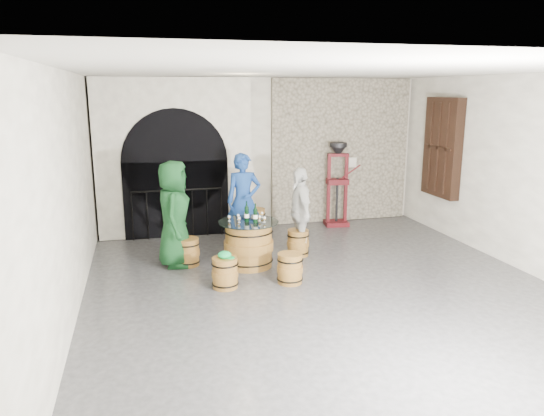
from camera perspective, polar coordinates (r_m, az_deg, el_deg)
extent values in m
plane|color=#303033|center=(7.90, 5.76, -8.99)|extent=(8.00, 8.00, 0.00)
plane|color=silver|center=(11.24, -1.10, 6.09)|extent=(8.00, 0.00, 8.00)
plane|color=silver|center=(4.08, 26.14, -7.61)|extent=(8.00, 0.00, 8.00)
plane|color=silver|center=(7.05, -21.70, 1.06)|extent=(0.00, 8.00, 8.00)
plane|color=silver|center=(9.26, 26.81, 3.23)|extent=(0.00, 8.00, 8.00)
plane|color=beige|center=(7.33, 6.34, 14.90)|extent=(8.00, 8.00, 0.00)
cube|color=gray|center=(11.73, 7.60, 6.26)|extent=(3.20, 0.12, 3.18)
cube|color=silver|center=(10.72, -10.77, 5.53)|extent=(3.10, 0.50, 3.18)
cube|color=black|center=(10.59, -10.48, 0.92)|extent=(2.10, 0.03, 1.55)
cylinder|color=black|center=(10.46, -10.66, 5.08)|extent=(2.10, 0.03, 2.10)
cylinder|color=black|center=(10.49, -10.50, 1.95)|extent=(1.79, 0.04, 0.04)
cylinder|color=black|center=(10.57, -15.22, -0.93)|extent=(0.02, 0.02, 0.98)
cylinder|color=black|center=(10.57, -13.61, -0.84)|extent=(0.02, 0.02, 0.98)
cylinder|color=black|center=(10.58, -12.00, -0.75)|extent=(0.02, 0.02, 0.98)
cylinder|color=black|center=(10.59, -10.39, -0.66)|extent=(0.02, 0.02, 0.98)
cylinder|color=black|center=(10.61, -8.79, -0.57)|extent=(0.02, 0.02, 0.98)
cylinder|color=black|center=(10.65, -7.20, -0.47)|extent=(0.02, 0.02, 0.98)
cylinder|color=black|center=(10.69, -5.62, -0.38)|extent=(0.02, 0.02, 0.98)
cube|color=black|center=(11.08, 18.36, 6.37)|extent=(0.20, 1.10, 2.00)
cube|color=black|center=(11.05, 18.14, 6.38)|extent=(0.06, 0.88, 1.76)
cube|color=black|center=(11.07, 18.27, 6.37)|extent=(0.22, 0.92, 0.06)
cube|color=black|center=(10.82, 19.09, 6.18)|extent=(0.22, 0.06, 1.80)
cube|color=black|center=(11.07, 18.27, 6.37)|extent=(0.22, 0.06, 1.80)
cube|color=black|center=(11.31, 17.48, 6.56)|extent=(0.22, 0.06, 1.80)
cylinder|color=olive|center=(8.76, -2.60, -4.12)|extent=(0.78, 0.78, 0.74)
cylinder|color=olive|center=(8.76, -2.60, -4.12)|extent=(0.84, 0.84, 0.16)
torus|color=black|center=(8.84, -2.59, -5.69)|extent=(0.84, 0.84, 0.02)
torus|color=black|center=(8.69, -2.62, -2.53)|extent=(0.84, 0.84, 0.02)
cylinder|color=olive|center=(8.66, -2.63, -1.71)|extent=(0.80, 0.80, 0.02)
cylinder|color=black|center=(8.65, -2.63, -1.55)|extent=(1.02, 1.02, 0.01)
cylinder|color=olive|center=(8.95, -9.30, -4.88)|extent=(0.38, 0.38, 0.46)
cylinder|color=olive|center=(8.95, -9.30, -4.88)|extent=(0.40, 0.40, 0.10)
torus|color=black|center=(9.00, -9.26, -5.82)|extent=(0.42, 0.42, 0.02)
torus|color=black|center=(8.90, -9.34, -3.93)|extent=(0.42, 0.42, 0.02)
cylinder|color=olive|center=(8.88, -9.35, -3.41)|extent=(0.39, 0.39, 0.02)
cylinder|color=olive|center=(9.80, -3.07, -3.14)|extent=(0.38, 0.38, 0.46)
cylinder|color=olive|center=(9.80, -3.07, -3.14)|extent=(0.40, 0.40, 0.10)
torus|color=black|center=(9.85, -3.06, -4.01)|extent=(0.42, 0.42, 0.02)
torus|color=black|center=(9.76, -3.08, -2.27)|extent=(0.42, 0.42, 0.02)
cylinder|color=olive|center=(9.74, -3.09, -1.80)|extent=(0.39, 0.39, 0.02)
cylinder|color=olive|center=(9.36, 2.89, -3.91)|extent=(0.38, 0.38, 0.46)
cylinder|color=olive|center=(9.36, 2.89, -3.91)|extent=(0.40, 0.40, 0.10)
torus|color=black|center=(9.41, 2.88, -4.82)|extent=(0.42, 0.42, 0.02)
torus|color=black|center=(9.32, 2.90, -3.00)|extent=(0.42, 0.42, 0.02)
cylinder|color=olive|center=(9.30, 2.91, -2.51)|extent=(0.39, 0.39, 0.02)
cylinder|color=olive|center=(8.05, 2.00, -6.76)|extent=(0.38, 0.38, 0.46)
cylinder|color=olive|center=(8.05, 2.00, -6.76)|extent=(0.40, 0.40, 0.10)
torus|color=black|center=(8.10, 1.99, -7.80)|extent=(0.42, 0.42, 0.02)
torus|color=black|center=(8.00, 2.00, -5.72)|extent=(0.42, 0.42, 0.02)
cylinder|color=olive|center=(7.97, 2.01, -5.15)|extent=(0.39, 0.39, 0.02)
cylinder|color=olive|center=(7.89, -5.22, -7.22)|extent=(0.38, 0.38, 0.46)
cylinder|color=olive|center=(7.89, -5.22, -7.22)|extent=(0.40, 0.40, 0.10)
torus|color=black|center=(7.94, -5.20, -8.27)|extent=(0.42, 0.42, 0.02)
torus|color=black|center=(7.84, -5.25, -6.16)|extent=(0.42, 0.42, 0.02)
cylinder|color=olive|center=(7.81, -5.26, -5.58)|extent=(0.39, 0.39, 0.02)
ellipsoid|color=#0E9C44|center=(7.79, -5.27, -5.19)|extent=(0.20, 0.20, 0.11)
cylinder|color=#0E9C44|center=(7.79, -4.64, -5.53)|extent=(0.13, 0.13, 0.01)
imported|color=#103A19|center=(8.81, -10.80, -0.65)|extent=(0.72, 0.97, 1.81)
imported|color=navy|center=(9.73, -3.15, 0.81)|extent=(0.67, 0.45, 1.80)
imported|color=silver|center=(9.23, 3.08, -0.43)|extent=(0.43, 0.96, 1.62)
cylinder|color=black|center=(8.62, -2.81, -0.80)|extent=(0.07, 0.07, 0.22)
cylinder|color=white|center=(8.62, -2.81, -0.86)|extent=(0.08, 0.08, 0.06)
cone|color=black|center=(8.59, -2.82, 0.01)|extent=(0.07, 0.07, 0.05)
cylinder|color=black|center=(8.58, -2.82, 0.37)|extent=(0.03, 0.03, 0.07)
cylinder|color=black|center=(8.56, -1.85, -0.89)|extent=(0.07, 0.07, 0.22)
cylinder|color=white|center=(8.56, -1.85, -0.96)|extent=(0.08, 0.08, 0.06)
cone|color=black|center=(8.53, -1.86, -0.08)|extent=(0.07, 0.07, 0.05)
cylinder|color=black|center=(8.51, -1.86, 0.28)|extent=(0.03, 0.03, 0.07)
cylinder|color=black|center=(8.74, -2.83, -0.60)|extent=(0.07, 0.07, 0.22)
cylinder|color=white|center=(8.75, -2.83, -0.66)|extent=(0.08, 0.08, 0.06)
cone|color=black|center=(8.72, -2.83, 0.20)|extent=(0.07, 0.07, 0.05)
cylinder|color=black|center=(8.70, -2.84, 0.55)|extent=(0.03, 0.03, 0.07)
cylinder|color=olive|center=(10.59, -1.86, -1.64)|extent=(0.39, 0.39, 0.55)
cylinder|color=olive|center=(10.59, -1.86, -1.64)|extent=(0.42, 0.42, 0.12)
torus|color=black|center=(10.64, -1.85, -2.62)|extent=(0.43, 0.43, 0.02)
torus|color=black|center=(10.54, -1.86, -0.66)|extent=(0.43, 0.43, 0.02)
cylinder|color=olive|center=(10.52, -1.87, -0.14)|extent=(0.40, 0.40, 0.02)
cube|color=#540E15|center=(11.55, 7.12, -1.67)|extent=(0.55, 0.47, 0.10)
cube|color=#540E15|center=(11.35, 7.26, 2.92)|extent=(0.49, 0.34, 0.12)
cube|color=#540E15|center=(11.26, 7.34, 5.84)|extent=(0.47, 0.17, 0.07)
cylinder|color=black|center=(11.43, 7.20, 0.92)|extent=(0.05, 0.05, 0.97)
cylinder|color=black|center=(11.24, 7.37, 6.96)|extent=(0.37, 0.37, 0.09)
cone|color=black|center=(11.25, 7.36, 6.37)|extent=(0.37, 0.37, 0.19)
cube|color=#540E15|center=(11.33, 6.28, 2.09)|extent=(0.08, 0.08, 1.55)
cube|color=#540E15|center=(11.43, 8.17, 2.13)|extent=(0.08, 0.08, 1.55)
cylinder|color=#540E15|center=(11.35, 8.76, 4.02)|extent=(0.42, 0.08, 0.30)
cube|color=silver|center=(11.78, 8.84, 5.03)|extent=(0.18, 0.10, 0.22)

